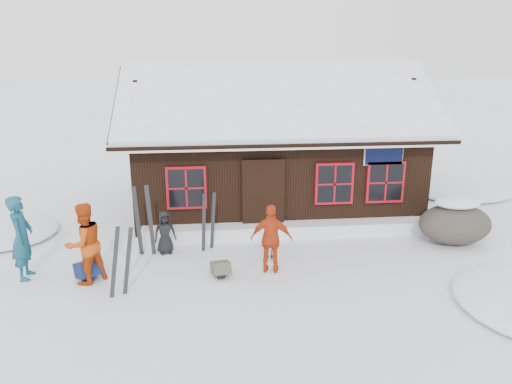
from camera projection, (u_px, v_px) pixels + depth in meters
ground at (235, 276)px, 11.04m from camera, size 120.00×120.00×0.00m
mountain_hut at (273, 155)px, 15.47m from camera, size 8.90×6.09×4.42m
snow_drift at (286, 229)px, 13.28m from camera, size 7.60×0.60×0.35m
snow_mounds at (294, 241)px, 12.98m from camera, size 20.60×13.20×0.48m
skier_teal at (22, 238)px, 10.70m from camera, size 0.49×0.71×1.88m
skier_orange_left at (85, 244)px, 10.51m from camera, size 1.09×1.08×1.78m
skier_orange_right at (271, 239)px, 11.01m from camera, size 0.98×0.56×1.58m
skier_crouched at (165, 232)px, 12.07m from camera, size 0.60×0.47×1.07m
boulder at (455, 223)px, 12.70m from camera, size 1.84×1.38×1.08m
ski_pair_left at (121, 263)px, 9.99m from camera, size 0.57×0.17×1.54m
ski_pair_mid at (144, 222)px, 11.91m from camera, size 0.48×0.11×1.79m
ski_pair_right at (208, 223)px, 12.25m from camera, size 0.40×0.21×1.51m
ski_poles at (270, 234)px, 11.67m from camera, size 0.25×0.12×1.38m
backpack_blue at (88, 272)px, 10.85m from camera, size 0.68×0.73×0.32m
backpack_olive at (221, 271)px, 10.98m from camera, size 0.47×0.56×0.27m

